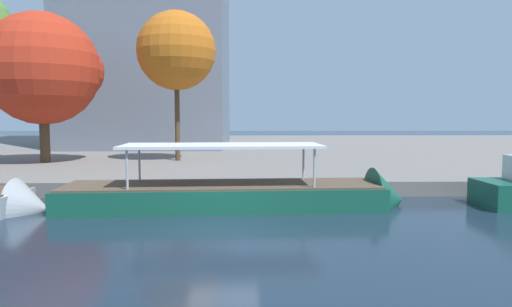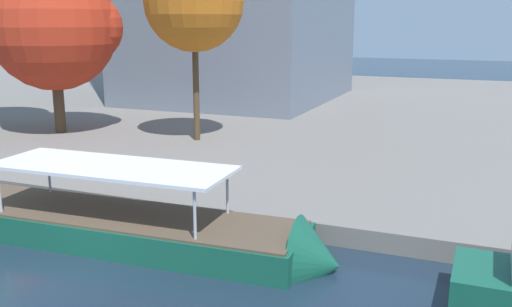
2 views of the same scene
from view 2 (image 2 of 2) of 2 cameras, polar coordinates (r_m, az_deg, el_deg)
ground_plane at (r=18.48m, az=-20.86°, el=-12.60°), size 220.00×220.00×0.00m
dock_promenade at (r=48.08m, az=7.84°, el=4.18°), size 120.00×55.00×0.75m
tour_boat_2 at (r=20.83m, az=-11.36°, el=-7.91°), size 15.24×3.89×4.03m
tree_1 at (r=38.14m, az=-19.14°, el=11.61°), size 7.83×7.83×10.51m
tree_2 at (r=33.90m, az=-5.81°, el=14.92°), size 5.73×5.73×10.91m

